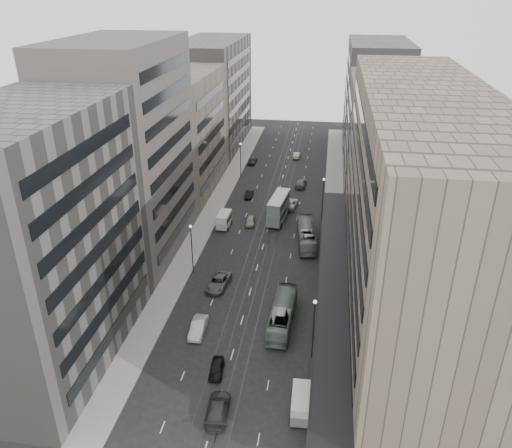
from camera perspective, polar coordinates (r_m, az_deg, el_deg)
The scene contains 30 objects.
ground at distance 67.99m, azimuth -1.76°, elevation -11.42°, with size 220.00×220.00×0.00m, color black.
sidewalk_right at distance 99.55m, azimuth 8.86°, elevation 1.18°, with size 4.00×125.00×0.15m, color gray.
sidewalk_left at distance 101.93m, azimuth -4.73°, elevation 2.02°, with size 4.00×125.00×0.15m, color gray.
department_store at distance 67.52m, azimuth 17.55°, elevation 1.74°, with size 19.20×60.00×30.00m.
building_right_mid at distance 109.72m, azimuth 14.38°, elevation 9.68°, with size 15.00×28.00×24.00m, color #544D49.
building_right_far at distance 138.32m, azimuth 13.47°, elevation 13.90°, with size 15.00×32.00×28.00m, color #5F5C56.
building_left_a at distance 60.95m, azimuth -23.70°, elevation -1.93°, with size 15.00×28.00×30.00m, color #5F5C56.
building_left_b at distance 82.33m, azimuth -14.57°, elevation 7.98°, with size 15.00×26.00×34.00m, color #544D49.
building_left_c at distance 107.89m, azimuth -8.96°, elevation 10.18°, with size 15.00×28.00×25.00m, color #756A5B.
building_left_d at distance 138.52m, azimuth -5.00°, elevation 14.50°, with size 15.00×38.00×28.00m, color #5F5C56.
lamp_right_near at distance 60.12m, azimuth 6.63°, elevation -11.10°, with size 0.44×0.44×8.32m.
lamp_right_far at distance 95.20m, azimuth 7.68°, elevation 3.45°, with size 0.44×0.44×8.32m.
lamp_left_near at distance 76.98m, azimuth -7.38°, elevation -2.21°, with size 0.44×0.44×8.32m.
lamp_left_far at distance 115.65m, azimuth -1.78°, elevation 7.77°, with size 0.44×0.44×8.32m.
bus_near at distance 67.26m, azimuth 3.04°, elevation -10.21°, with size 2.71×11.57×3.22m, color gray.
bus_far at distance 87.18m, azimuth 5.78°, elevation -1.22°, with size 2.76×11.82×3.29m, color gray.
double_decker at distance 94.75m, azimuth 2.60°, elevation 1.89°, with size 3.70×9.30×4.95m.
vw_microbus at distance 55.88m, azimuth 5.15°, elevation -19.67°, with size 2.23×4.73×2.53m.
panel_van at distance 92.59m, azimuth -3.67°, elevation 0.52°, with size 2.40×4.62×2.86m.
sedan_0 at distance 60.71m, azimuth -4.53°, elevation -16.11°, with size 1.57×3.91×1.33m, color black.
sedan_1 at distance 66.59m, azimuth -6.61°, elevation -11.64°, with size 1.73×4.97×1.64m, color beige.
sedan_2 at distance 75.25m, azimuth -4.32°, elevation -6.64°, with size 2.72×5.90×1.64m, color #535356.
sedan_3 at distance 56.10m, azimuth -4.41°, elevation -20.28°, with size 2.27×5.58×1.62m, color #29292C.
sedan_4 at distance 93.83m, azimuth -0.65°, elevation 0.35°, with size 1.70×4.22×1.44m, color gray.
sedan_5 at distance 106.01m, azimuth -0.77°, elevation 3.46°, with size 1.51×4.32×1.42m, color black.
sedan_6 at distance 101.46m, azimuth 3.94°, elevation 2.38°, with size 2.61×5.67×1.58m, color beige.
sedan_7 at distance 112.05m, azimuth 5.14°, elevation 4.66°, with size 2.19×5.39×1.56m, color #605F62.
sedan_8 at distance 126.37m, azimuth -0.40°, elevation 7.26°, with size 1.81×4.51×1.54m, color #29292B.
sedan_9 at distance 131.09m, azimuth 4.67°, elevation 7.86°, with size 1.56×4.47×1.47m, color #BFB29E.
pedestrian at distance 59.37m, azimuth 6.73°, elevation -16.83°, with size 0.69×0.45×1.89m, color black.
Camera 1 is at (9.96, -53.12, 41.25)m, focal length 35.00 mm.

